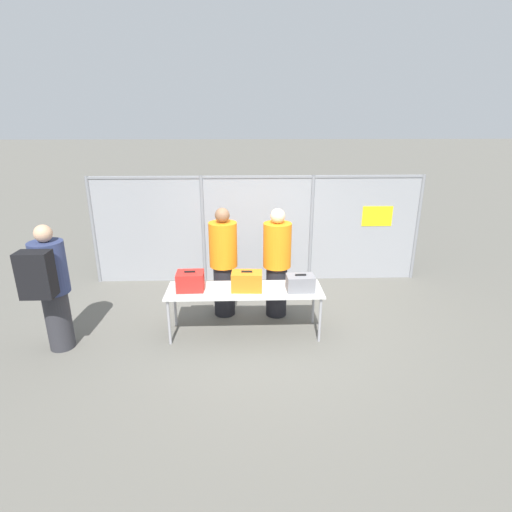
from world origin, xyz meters
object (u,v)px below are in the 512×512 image
at_px(security_worker_far, 277,262).
at_px(suitcase_orange, 247,281).
at_px(suitcase_red, 190,281).
at_px(traveler_hooded, 50,285).
at_px(inspection_table, 245,292).
at_px(suitcase_grey, 300,283).
at_px(utility_trailer, 275,237).
at_px(security_worker_near, 224,261).

bearing_deg(security_worker_far, suitcase_orange, 71.38).
distance_m(suitcase_orange, security_worker_far, 0.81).
distance_m(suitcase_red, traveler_hooded, 1.89).
distance_m(inspection_table, suitcase_grey, 0.84).
height_order(suitcase_orange, suitcase_grey, suitcase_orange).
xyz_separation_m(inspection_table, suitcase_grey, (0.82, -0.07, 0.17)).
bearing_deg(suitcase_orange, inspection_table, 147.73).
xyz_separation_m(suitcase_red, suitcase_orange, (0.84, -0.04, 0.00)).
bearing_deg(suitcase_orange, security_worker_far, 51.76).
height_order(inspection_table, suitcase_red, suitcase_red).
bearing_deg(suitcase_orange, suitcase_red, 177.17).
bearing_deg(security_worker_far, suitcase_grey, 132.70).
distance_m(suitcase_orange, suitcase_grey, 0.79).
xyz_separation_m(suitcase_grey, security_worker_far, (-0.29, 0.68, 0.09)).
distance_m(traveler_hooded, security_worker_far, 3.33).
xyz_separation_m(traveler_hooded, utility_trailer, (3.42, 4.20, -0.58)).
height_order(inspection_table, security_worker_far, security_worker_far).
xyz_separation_m(suitcase_grey, traveler_hooded, (-3.47, -0.30, 0.15)).
xyz_separation_m(inspection_table, utility_trailer, (0.78, 3.82, -0.26)).
bearing_deg(traveler_hooded, security_worker_near, 20.31).
relative_size(inspection_table, traveler_hooded, 1.27).
relative_size(suitcase_orange, traveler_hooded, 0.25).
relative_size(inspection_table, suitcase_orange, 5.01).
distance_m(suitcase_orange, security_worker_near, 0.78).
bearing_deg(utility_trailer, traveler_hooded, -129.20).
relative_size(suitcase_red, suitcase_grey, 0.98).
xyz_separation_m(inspection_table, security_worker_near, (-0.34, 0.66, 0.26)).
distance_m(security_worker_far, utility_trailer, 3.26).
distance_m(suitcase_grey, security_worker_far, 0.74).
bearing_deg(traveler_hooded, suitcase_red, 8.18).
bearing_deg(traveler_hooded, suitcase_orange, 3.64).
bearing_deg(suitcase_red, inspection_table, -1.37).
bearing_deg(suitcase_grey, security_worker_far, 113.07).
height_order(inspection_table, suitcase_orange, suitcase_orange).
distance_m(inspection_table, security_worker_far, 0.85).
height_order(suitcase_grey, utility_trailer, suitcase_grey).
height_order(suitcase_red, security_worker_far, security_worker_far).
bearing_deg(traveler_hooded, suitcase_grey, 1.18).
xyz_separation_m(security_worker_near, utility_trailer, (1.11, 3.16, -0.52)).
bearing_deg(traveler_hooded, security_worker_far, 13.35).
bearing_deg(inspection_table, security_worker_far, 48.85).
relative_size(inspection_table, suitcase_red, 5.75).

